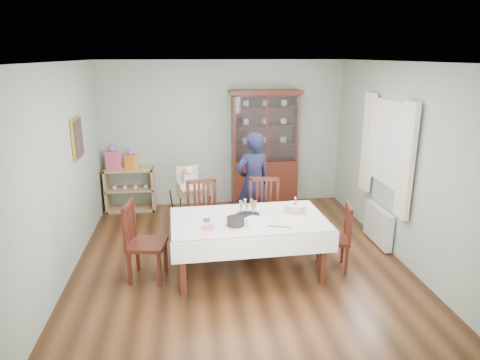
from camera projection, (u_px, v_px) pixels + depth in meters
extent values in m
plane|color=#593319|center=(239.00, 260.00, 6.02)|extent=(5.00, 5.00, 0.00)
plane|color=#9EAA99|center=(223.00, 134.00, 8.02)|extent=(4.50, 0.00, 4.50)
plane|color=#9EAA99|center=(62.00, 173.00, 5.38)|extent=(0.00, 5.00, 5.00)
plane|color=#9EAA99|center=(401.00, 163.00, 5.91)|extent=(0.00, 5.00, 5.00)
plane|color=white|center=(239.00, 62.00, 5.26)|extent=(5.00, 5.00, 0.00)
cube|color=#4B1912|center=(248.00, 221.00, 5.51)|extent=(1.94, 1.12, 0.06)
cube|color=silver|center=(248.00, 219.00, 5.50)|extent=(2.04, 1.22, 0.01)
cube|color=#4B1912|center=(264.00, 182.00, 8.14)|extent=(1.20, 0.45, 0.90)
cube|color=white|center=(267.00, 129.00, 7.66)|extent=(1.12, 0.01, 1.16)
cube|color=#4B1912|center=(265.00, 92.00, 7.66)|extent=(1.30, 0.48, 0.07)
cube|color=tan|center=(132.00, 209.00, 7.98)|extent=(0.90, 0.38, 0.04)
cube|color=tan|center=(130.00, 189.00, 7.87)|extent=(0.90, 0.38, 0.03)
cube|color=tan|center=(129.00, 169.00, 7.77)|extent=(0.90, 0.38, 0.04)
cube|color=tan|center=(107.00, 190.00, 7.83)|extent=(0.04, 0.38, 0.80)
cube|color=tan|center=(153.00, 188.00, 7.92)|extent=(0.04, 0.38, 0.80)
cube|color=gold|center=(77.00, 138.00, 6.06)|extent=(0.04, 0.48, 0.58)
cube|color=white|center=(390.00, 144.00, 6.13)|extent=(0.04, 1.02, 1.22)
cube|color=silver|center=(407.00, 161.00, 5.57)|extent=(0.07, 0.30, 1.55)
cube|color=silver|center=(368.00, 143.00, 6.75)|extent=(0.07, 0.30, 1.55)
cube|color=white|center=(378.00, 225.00, 6.48)|extent=(0.10, 0.80, 0.55)
cube|color=#4B1912|center=(205.00, 221.00, 6.19)|extent=(0.53, 0.53, 0.05)
cube|color=#4B1912|center=(202.00, 198.00, 6.30)|extent=(0.44, 0.11, 0.55)
cube|color=#4B1912|center=(264.00, 218.00, 6.26)|extent=(0.54, 0.54, 0.05)
cube|color=#4B1912|center=(264.00, 195.00, 6.38)|extent=(0.45, 0.12, 0.55)
cube|color=#4B1912|center=(147.00, 244.00, 5.42)|extent=(0.53, 0.53, 0.05)
cube|color=#4B1912|center=(129.00, 224.00, 5.35)|extent=(0.11, 0.44, 0.54)
cube|color=#4B1912|center=(333.00, 239.00, 5.70)|extent=(0.47, 0.47, 0.05)
cube|color=#4B1912|center=(348.00, 222.00, 5.62)|extent=(0.11, 0.39, 0.48)
imported|color=black|center=(253.00, 183.00, 6.79)|extent=(0.69, 0.56, 1.64)
cube|color=tan|center=(190.00, 190.00, 6.86)|extent=(0.43, 0.40, 0.25)
cube|color=tan|center=(189.00, 177.00, 6.80)|extent=(0.36, 0.15, 0.30)
cube|color=tan|center=(189.00, 185.00, 6.84)|extent=(0.41, 0.26, 0.03)
cube|color=#BAACD1|center=(189.00, 180.00, 6.81)|extent=(0.22, 0.19, 0.19)
sphere|color=beige|center=(189.00, 171.00, 6.77)|extent=(0.16, 0.16, 0.16)
cylinder|color=silver|center=(248.00, 215.00, 5.60)|extent=(0.32, 0.32, 0.01)
torus|color=silver|center=(248.00, 214.00, 5.60)|extent=(0.32, 0.32, 0.01)
cylinder|color=white|center=(295.00, 212.00, 5.69)|extent=(0.32, 0.32, 0.02)
cylinder|color=brown|center=(295.00, 208.00, 5.67)|extent=(0.28, 0.28, 0.10)
cylinder|color=silver|center=(295.00, 204.00, 5.66)|extent=(0.28, 0.28, 0.01)
cylinder|color=#F24C4C|center=(295.00, 201.00, 5.64)|extent=(0.01, 0.01, 0.08)
sphere|color=yellow|center=(295.00, 198.00, 5.63)|extent=(0.02, 0.02, 0.02)
cylinder|color=black|center=(235.00, 221.00, 5.27)|extent=(0.28, 0.28, 0.10)
cylinder|color=white|center=(254.00, 222.00, 5.27)|extent=(0.21, 0.21, 0.09)
cube|color=#DE5276|center=(208.00, 228.00, 5.18)|extent=(0.15, 0.15, 0.02)
cube|color=silver|center=(280.00, 227.00, 5.22)|extent=(0.27, 0.12, 0.01)
cube|color=#DE5276|center=(113.00, 160.00, 7.67)|extent=(0.27, 0.21, 0.32)
sphere|color=#E533B2|center=(112.00, 148.00, 7.61)|extent=(0.13, 0.13, 0.13)
cube|color=orange|center=(131.00, 162.00, 7.71)|extent=(0.23, 0.21, 0.25)
sphere|color=#E533B2|center=(130.00, 152.00, 7.66)|extent=(0.12, 0.12, 0.12)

